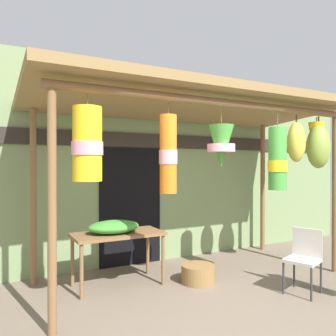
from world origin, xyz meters
name	(u,v)px	position (x,y,z in m)	size (l,w,h in m)	color
ground_plane	(229,310)	(0.00, 0.00, 0.00)	(30.00, 30.00, 0.00)	#756656
shop_facade	(146,164)	(0.00, 2.36, 1.72)	(9.64, 0.29, 3.44)	#7A9360
market_stall_canopy	(205,118)	(0.31, 0.96, 2.39)	(4.83, 2.12, 2.77)	brown
display_table	(118,239)	(-0.88, 1.38, 0.66)	(1.26, 0.63, 0.75)	brown
flower_heap_on_table	(115,227)	(-0.93, 1.37, 0.84)	(0.72, 0.51, 0.18)	green
folding_chair	(304,255)	(1.25, -0.03, 0.50)	(0.51, 0.51, 0.84)	beige
wicker_basket_by_table	(198,274)	(0.18, 0.94, 0.13)	(0.49, 0.49, 0.26)	olive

